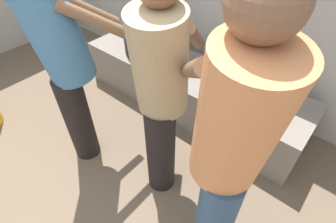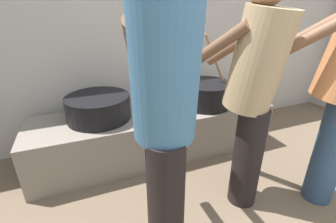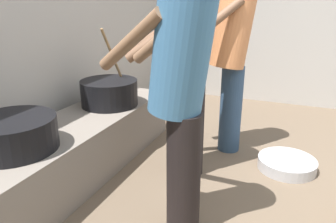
{
  "view_description": "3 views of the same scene",
  "coord_description": "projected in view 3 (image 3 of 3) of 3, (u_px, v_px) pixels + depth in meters",
  "views": [
    {
      "loc": [
        1.09,
        0.11,
        1.78
      ],
      "look_at": [
        0.32,
        1.03,
        0.66
      ],
      "focal_mm": 27.55,
      "sensor_mm": 36.0,
      "label": 1
    },
    {
      "loc": [
        -0.69,
        -0.13,
        1.34
      ],
      "look_at": [
        -0.08,
        1.41,
        0.6
      ],
      "focal_mm": 25.07,
      "sensor_mm": 36.0,
      "label": 2
    },
    {
      "loc": [
        -1.89,
        0.2,
        1.35
      ],
      "look_at": [
        -0.2,
        0.91,
        0.71
      ],
      "focal_mm": 34.12,
      "sensor_mm": 36.0,
      "label": 3
    }
  ],
  "objects": [
    {
      "name": "cook_in_blue_shirt",
      "position": [
        180.0,
        87.0,
        1.71
      ],
      "size": [
        0.49,
        0.72,
        1.59
      ],
      "color": "black",
      "rests_on": "ground_plane"
    },
    {
      "name": "block_enclosure_right",
      "position": [
        324.0,
        28.0,
        4.03
      ],
      "size": [
        0.2,
        4.81,
        2.04
      ],
      "primitive_type": "cube",
      "color": "#ADA8A0",
      "rests_on": "ground_plane"
    },
    {
      "name": "metal_mixing_bowl",
      "position": [
        287.0,
        164.0,
        2.68
      ],
      "size": [
        0.47,
        0.47,
        0.09
      ],
      "primitive_type": "cylinder",
      "color": "#B7B7BC",
      "rests_on": "ground_plane"
    },
    {
      "name": "cooking_pot_secondary",
      "position": [
        13.0,
        134.0,
        2.01
      ],
      "size": [
        0.54,
        0.54,
        0.21
      ],
      "color": "black",
      "rests_on": "hearth_ledge"
    },
    {
      "name": "cook_in_orange_shirt",
      "position": [
        231.0,
        49.0,
        2.74
      ],
      "size": [
        0.69,
        0.72,
        1.66
      ],
      "color": "navy",
      "rests_on": "ground_plane"
    },
    {
      "name": "hearth_ledge",
      "position": [
        75.0,
        149.0,
        2.55
      ],
      "size": [
        2.27,
        0.6,
        0.44
      ],
      "primitive_type": "cube",
      "color": "slate",
      "rests_on": "ground_plane"
    },
    {
      "name": "cook_in_tan_shirt",
      "position": [
        188.0,
        67.0,
        2.36
      ],
      "size": [
        0.56,
        0.72,
        1.54
      ],
      "color": "black",
      "rests_on": "ground_plane"
    },
    {
      "name": "block_enclosure_rear",
      "position": [
        16.0,
        44.0,
        2.53
      ],
      "size": [
        5.61,
        0.2,
        2.04
      ],
      "primitive_type": "cube",
      "color": "#ADA8A0",
      "rests_on": "ground_plane"
    },
    {
      "name": "cooking_pot_main",
      "position": [
        109.0,
        92.0,
        2.88
      ],
      "size": [
        0.51,
        0.51,
        0.68
      ],
      "color": "black",
      "rests_on": "hearth_ledge"
    }
  ]
}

